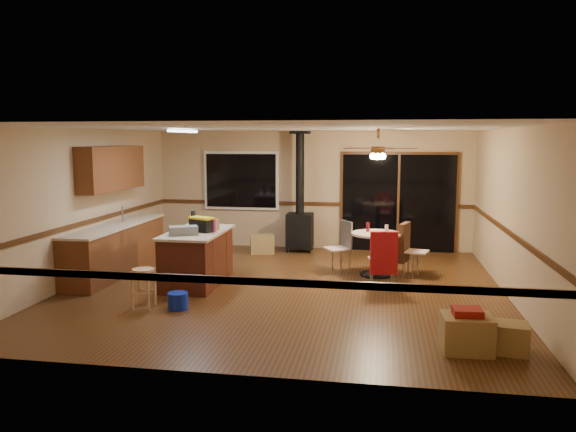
% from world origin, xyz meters
% --- Properties ---
extents(floor, '(7.00, 7.00, 0.00)m').
position_xyz_m(floor, '(0.00, 0.00, 0.00)').
color(floor, '#4B2C14').
rests_on(floor, ground).
extents(ceiling, '(7.00, 7.00, 0.00)m').
position_xyz_m(ceiling, '(0.00, 0.00, 2.60)').
color(ceiling, silver).
rests_on(ceiling, ground).
extents(wall_back, '(7.00, 0.00, 7.00)m').
position_xyz_m(wall_back, '(0.00, 3.50, 1.30)').
color(wall_back, tan).
rests_on(wall_back, ground).
extents(wall_front, '(7.00, 0.00, 7.00)m').
position_xyz_m(wall_front, '(0.00, -3.50, 1.30)').
color(wall_front, tan).
rests_on(wall_front, ground).
extents(wall_left, '(0.00, 7.00, 7.00)m').
position_xyz_m(wall_left, '(-3.50, 0.00, 1.30)').
color(wall_left, tan).
rests_on(wall_left, ground).
extents(wall_right, '(0.00, 7.00, 7.00)m').
position_xyz_m(wall_right, '(3.50, 0.00, 1.30)').
color(wall_right, tan).
rests_on(wall_right, ground).
extents(chair_rail, '(7.00, 7.00, 0.08)m').
position_xyz_m(chair_rail, '(0.00, 0.00, 1.00)').
color(chair_rail, '#442611').
rests_on(chair_rail, ground).
extents(window, '(1.72, 0.10, 1.32)m').
position_xyz_m(window, '(-1.60, 3.45, 1.50)').
color(window, black).
rests_on(window, ground).
extents(sliding_door, '(2.52, 0.10, 2.10)m').
position_xyz_m(sliding_door, '(1.90, 3.45, 1.05)').
color(sliding_door, black).
rests_on(sliding_door, ground).
extents(lower_cabinets, '(0.60, 3.00, 0.86)m').
position_xyz_m(lower_cabinets, '(-3.20, 0.50, 0.43)').
color(lower_cabinets, brown).
rests_on(lower_cabinets, ground).
extents(countertop, '(0.64, 3.04, 0.04)m').
position_xyz_m(countertop, '(-3.20, 0.50, 0.88)').
color(countertop, beige).
rests_on(countertop, lower_cabinets).
extents(upper_cabinets, '(0.35, 2.00, 0.80)m').
position_xyz_m(upper_cabinets, '(-3.33, 0.70, 1.90)').
color(upper_cabinets, brown).
rests_on(upper_cabinets, ground).
extents(kitchen_island, '(0.88, 1.68, 0.90)m').
position_xyz_m(kitchen_island, '(-1.50, 0.00, 0.45)').
color(kitchen_island, '#461C11').
rests_on(kitchen_island, ground).
extents(wood_stove, '(0.55, 0.50, 2.52)m').
position_xyz_m(wood_stove, '(-0.20, 3.05, 0.73)').
color(wood_stove, black).
rests_on(wood_stove, ground).
extents(ceiling_fan, '(0.24, 0.24, 0.55)m').
position_xyz_m(ceiling_fan, '(1.46, 1.07, 2.21)').
color(ceiling_fan, brown).
rests_on(ceiling_fan, ceiling).
extents(fluorescent_strip, '(0.10, 1.20, 0.04)m').
position_xyz_m(fluorescent_strip, '(-1.80, 0.30, 2.56)').
color(fluorescent_strip, white).
rests_on(fluorescent_strip, ceiling).
extents(toolbox_grey, '(0.51, 0.41, 0.14)m').
position_xyz_m(toolbox_grey, '(-1.59, -0.38, 0.97)').
color(toolbox_grey, slate).
rests_on(toolbox_grey, kitchen_island).
extents(toolbox_black, '(0.43, 0.34, 0.21)m').
position_xyz_m(toolbox_black, '(-1.40, -0.04, 1.01)').
color(toolbox_black, black).
rests_on(toolbox_black, kitchen_island).
extents(toolbox_yellow_lid, '(0.48, 0.38, 0.03)m').
position_xyz_m(toolbox_yellow_lid, '(-1.40, -0.04, 1.13)').
color(toolbox_yellow_lid, gold).
rests_on(toolbox_yellow_lid, toolbox_black).
extents(box_on_island, '(0.29, 0.33, 0.18)m').
position_xyz_m(box_on_island, '(-1.31, 0.14, 0.99)').
color(box_on_island, olive).
rests_on(box_on_island, kitchen_island).
extents(bottle_dark, '(0.10, 0.10, 0.29)m').
position_xyz_m(bottle_dark, '(-1.69, 0.39, 1.05)').
color(bottle_dark, black).
rests_on(bottle_dark, kitchen_island).
extents(bottle_pink, '(0.07, 0.07, 0.21)m').
position_xyz_m(bottle_pink, '(-1.18, -0.02, 1.01)').
color(bottle_pink, '#D84C8C').
rests_on(bottle_pink, kitchen_island).
extents(bottle_white, '(0.08, 0.08, 0.19)m').
position_xyz_m(bottle_white, '(-1.78, 0.60, 0.99)').
color(bottle_white, white).
rests_on(bottle_white, kitchen_island).
extents(bar_stool, '(0.41, 0.41, 0.57)m').
position_xyz_m(bar_stool, '(-1.84, -1.41, 0.28)').
color(bar_stool, tan).
rests_on(bar_stool, floor).
extents(blue_bucket, '(0.34, 0.34, 0.24)m').
position_xyz_m(blue_bucket, '(-1.31, -1.43, 0.12)').
color(blue_bucket, '#0B21A6').
rests_on(blue_bucket, floor).
extents(dining_table, '(0.88, 0.88, 0.78)m').
position_xyz_m(dining_table, '(1.46, 1.07, 0.53)').
color(dining_table, black).
rests_on(dining_table, ground).
extents(glass_red, '(0.07, 0.07, 0.17)m').
position_xyz_m(glass_red, '(1.31, 1.17, 0.86)').
color(glass_red, '#590C14').
rests_on(glass_red, dining_table).
extents(glass_cream, '(0.08, 0.08, 0.15)m').
position_xyz_m(glass_cream, '(1.64, 1.02, 0.86)').
color(glass_cream, beige).
rests_on(glass_cream, dining_table).
extents(chair_left, '(0.56, 0.55, 0.51)m').
position_xyz_m(chair_left, '(0.85, 1.23, 0.59)').
color(chair_left, tan).
rests_on(chair_left, ground).
extents(chair_near, '(0.49, 0.53, 0.70)m').
position_xyz_m(chair_near, '(1.59, 0.19, 0.60)').
color(chair_near, tan).
rests_on(chair_near, ground).
extents(chair_right, '(0.56, 0.54, 0.70)m').
position_xyz_m(chair_right, '(1.98, 1.18, 0.60)').
color(chair_right, tan).
rests_on(chair_right, ground).
extents(box_under_window, '(0.58, 0.51, 0.40)m').
position_xyz_m(box_under_window, '(-0.96, 2.71, 0.20)').
color(box_under_window, olive).
rests_on(box_under_window, floor).
extents(box_corner_a, '(0.58, 0.49, 0.42)m').
position_xyz_m(box_corner_a, '(2.53, -2.42, 0.21)').
color(box_corner_a, olive).
rests_on(box_corner_a, floor).
extents(box_corner_b, '(0.47, 0.42, 0.34)m').
position_xyz_m(box_corner_b, '(3.01, -2.38, 0.17)').
color(box_corner_b, olive).
rests_on(box_corner_b, floor).
extents(box_small_red, '(0.34, 0.28, 0.09)m').
position_xyz_m(box_small_red, '(2.53, -2.42, 0.47)').
color(box_small_red, maroon).
rests_on(box_small_red, box_corner_a).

